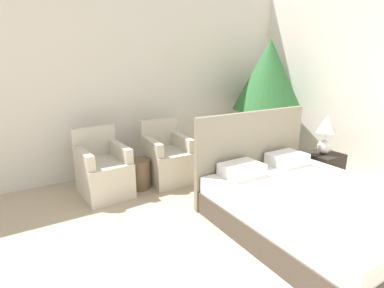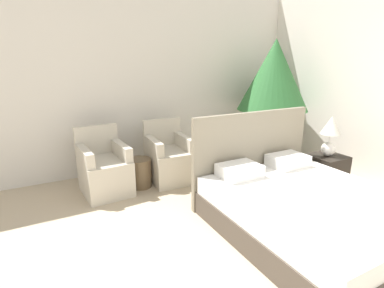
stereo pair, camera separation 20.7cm
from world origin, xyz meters
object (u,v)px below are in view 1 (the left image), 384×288
at_px(armchair_near_window_left, 104,173).
at_px(side_table, 139,174).
at_px(armchair_near_window_right, 168,161).
at_px(table_lamp, 326,130).
at_px(nightstand, 322,169).
at_px(bed, 308,205).
at_px(potted_palm, 268,78).

distance_m(armchair_near_window_left, side_table, 0.48).
height_order(armchair_near_window_right, table_lamp, table_lamp).
xyz_separation_m(armchair_near_window_left, nightstand, (2.77, -1.27, -0.07)).
height_order(bed, potted_palm, potted_palm).
distance_m(potted_palm, nightstand, 1.74).
relative_size(potted_palm, side_table, 5.05).
relative_size(bed, nightstand, 4.28).
height_order(armchair_near_window_left, nightstand, armchair_near_window_left).
bearing_deg(bed, armchair_near_window_left, 130.21).
xyz_separation_m(armchair_near_window_right, nightstand, (1.83, -1.27, -0.07)).
relative_size(potted_palm, nightstand, 4.49).
relative_size(armchair_near_window_right, table_lamp, 1.58).
relative_size(bed, armchair_near_window_left, 2.26).
xyz_separation_m(armchair_near_window_left, table_lamp, (2.76, -1.26, 0.50)).
distance_m(armchair_near_window_left, nightstand, 3.05).
relative_size(armchair_near_window_right, potted_palm, 0.42).
height_order(nightstand, table_lamp, table_lamp).
height_order(bed, nightstand, bed).
bearing_deg(side_table, nightstand, -28.16).
bearing_deg(table_lamp, armchair_near_window_left, 155.43).
bearing_deg(armchair_near_window_right, potted_palm, 2.21).
xyz_separation_m(table_lamp, side_table, (-2.29, 1.23, -0.59)).
bearing_deg(armchair_near_window_left, table_lamp, -28.47).
relative_size(armchair_near_window_left, side_table, 2.13).
height_order(nightstand, side_table, nightstand).
distance_m(bed, table_lamp, 1.42).
xyz_separation_m(bed, side_table, (-1.16, 1.89, -0.05)).
bearing_deg(potted_palm, armchair_near_window_right, 179.34).
relative_size(bed, armchair_near_window_right, 2.26).
distance_m(armchair_near_window_right, potted_palm, 2.22).
bearing_deg(table_lamp, armchair_near_window_right, 145.29).
relative_size(bed, side_table, 4.82).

